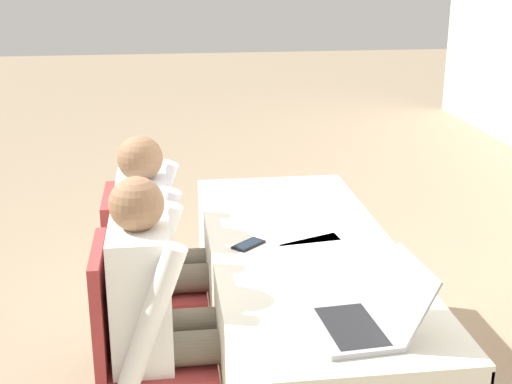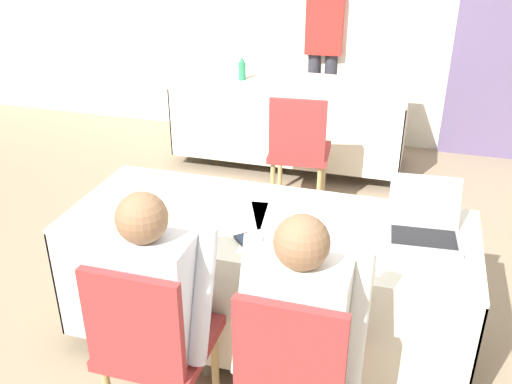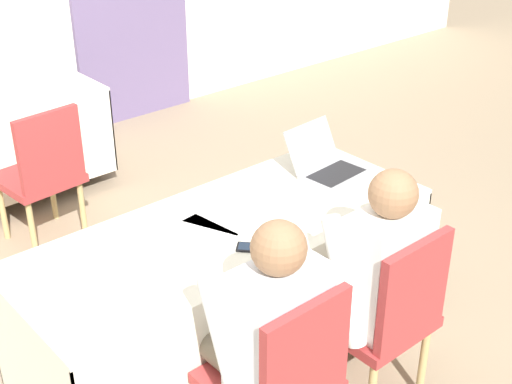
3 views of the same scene
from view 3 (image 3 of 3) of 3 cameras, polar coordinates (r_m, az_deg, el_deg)
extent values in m
plane|color=gray|center=(3.64, -2.13, -12.67)|extent=(24.00, 24.00, 0.00)
cube|color=silver|center=(3.22, -2.35, -2.83)|extent=(1.97, 0.78, 0.02)
cube|color=silver|center=(3.15, 2.24, -10.42)|extent=(1.97, 0.01, 0.60)
cube|color=silver|center=(3.65, -6.07, -4.67)|extent=(1.97, 0.01, 0.60)
cube|color=silver|center=(3.01, -17.41, -14.07)|extent=(0.01, 0.78, 0.60)
cube|color=silver|center=(3.97, 8.85, -1.94)|extent=(0.01, 0.78, 0.60)
cylinder|color=#333333|center=(3.60, -2.14, -12.00)|extent=(0.06, 0.06, 0.11)
cube|color=silver|center=(5.42, -13.45, 5.95)|extent=(0.01, 0.78, 0.60)
cube|color=#99999E|center=(3.66, 6.42, 1.34)|extent=(0.34, 0.27, 0.02)
cube|color=black|center=(3.65, 6.43, 1.49)|extent=(0.30, 0.19, 0.00)
cube|color=#99999E|center=(3.70, 4.45, 3.77)|extent=(0.33, 0.13, 0.21)
cube|color=black|center=(3.70, 4.45, 3.77)|extent=(0.30, 0.11, 0.18)
cube|color=black|center=(3.04, -0.17, -4.48)|extent=(0.15, 0.15, 0.01)
cube|color=#192333|center=(3.04, -0.17, -4.39)|extent=(0.13, 0.14, 0.00)
cube|color=white|center=(3.16, -4.37, -3.33)|extent=(0.25, 0.32, 0.00)
cube|color=white|center=(3.27, -2.93, -2.07)|extent=(0.31, 0.35, 0.00)
cylinder|color=tan|center=(3.19, 1.18, -14.86)|extent=(0.04, 0.04, 0.40)
cube|color=#9E3333|center=(2.86, 0.94, -14.93)|extent=(0.44, 0.44, 0.05)
cube|color=#9E3333|center=(2.58, 4.01, -13.10)|extent=(0.40, 0.04, 0.45)
cylinder|color=tan|center=(3.53, 8.65, -10.34)|extent=(0.04, 0.04, 0.40)
cylinder|color=tan|center=(3.32, 4.52, -12.88)|extent=(0.04, 0.04, 0.40)
cylinder|color=tan|center=(3.37, 13.23, -12.99)|extent=(0.04, 0.04, 0.40)
cube|color=#9E3333|center=(3.20, 9.20, -9.93)|extent=(0.44, 0.44, 0.05)
cube|color=#9E3333|center=(2.96, 12.51, -7.79)|extent=(0.40, 0.04, 0.45)
cylinder|color=tan|center=(4.83, -15.98, 0.05)|extent=(0.04, 0.04, 0.40)
cylinder|color=tan|center=(4.69, -19.61, -1.38)|extent=(0.04, 0.04, 0.40)
cylinder|color=tan|center=(4.56, -13.67, -1.38)|extent=(0.04, 0.04, 0.40)
cylinder|color=tan|center=(4.41, -17.45, -2.95)|extent=(0.04, 0.04, 0.40)
cube|color=#9E3333|center=(4.52, -17.07, 1.10)|extent=(0.48, 0.48, 0.05)
cube|color=#9E3333|center=(4.26, -16.16, 3.28)|extent=(0.41, 0.08, 0.45)
cylinder|color=#665B4C|center=(2.92, 0.57, -11.53)|extent=(0.13, 0.42, 0.13)
cylinder|color=#665B4C|center=(2.83, -2.24, -13.03)|extent=(0.13, 0.42, 0.13)
cylinder|color=#665B4C|center=(3.21, -1.64, -13.98)|extent=(0.10, 0.10, 0.45)
cube|color=silver|center=(2.64, 1.72, -10.94)|extent=(0.36, 0.22, 0.52)
cylinder|color=silver|center=(2.78, 4.40, -8.63)|extent=(0.08, 0.26, 0.54)
cylinder|color=silver|center=(2.56, -2.46, -12.30)|extent=(0.08, 0.26, 0.54)
sphere|color=#8C6647|center=(2.44, 1.84, -4.51)|extent=(0.20, 0.20, 0.20)
cylinder|color=#665B4C|center=(3.27, 8.64, -7.00)|extent=(0.13, 0.42, 0.13)
cylinder|color=#665B4C|center=(3.15, 6.45, -8.26)|extent=(0.13, 0.42, 0.13)
cylinder|color=#665B4C|center=(3.53, 6.09, -9.63)|extent=(0.10, 0.10, 0.45)
cylinder|color=#665B4C|center=(3.43, 3.97, -10.85)|extent=(0.10, 0.10, 0.45)
cube|color=white|center=(3.01, 10.33, -6.04)|extent=(0.36, 0.22, 0.52)
cylinder|color=white|center=(3.17, 12.23, -4.20)|extent=(0.08, 0.26, 0.54)
cylinder|color=white|center=(2.89, 7.04, -7.16)|extent=(0.08, 0.26, 0.54)
sphere|color=#8C6647|center=(2.83, 10.92, -0.14)|extent=(0.20, 0.20, 0.20)
camera|label=1|loc=(4.74, 30.82, 18.60)|focal=50.00mm
camera|label=2|loc=(2.35, 53.34, 10.38)|focal=40.00mm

